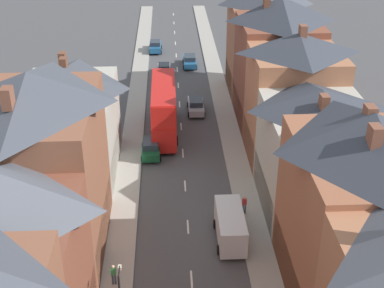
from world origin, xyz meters
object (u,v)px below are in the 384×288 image
at_px(double_decker_bus_lead, 164,108).
at_px(car_mid_black, 190,61).
at_px(car_near_blue, 164,69).
at_px(delivery_van, 230,225).
at_px(car_parked_left_b, 155,46).
at_px(pedestrian_mid_left, 114,274).
at_px(pedestrian_mid_right, 244,204).
at_px(car_near_silver, 151,147).
at_px(car_parked_right_a, 196,105).

bearing_deg(double_decker_bus_lead, car_mid_black, 79.99).
distance_m(car_near_blue, delivery_van, 35.96).
height_order(double_decker_bus_lead, car_mid_black, double_decker_bus_lead).
bearing_deg(car_parked_left_b, pedestrian_mid_left, -92.44).
distance_m(car_parked_left_b, pedestrian_mid_right, 43.22).
distance_m(double_decker_bus_lead, pedestrian_mid_right, 16.65).
xyz_separation_m(pedestrian_mid_left, pedestrian_mid_right, (9.85, 7.76, 0.00)).
bearing_deg(pedestrian_mid_right, car_parked_left_b, 100.27).
bearing_deg(car_mid_black, delivery_van, -88.09).
relative_size(double_decker_bus_lead, pedestrian_mid_left, 6.71).
xyz_separation_m(car_near_blue, car_mid_black, (3.60, 3.31, 0.02)).
height_order(car_parked_left_b, pedestrian_mid_left, pedestrian_mid_left).
height_order(car_near_blue, car_mid_black, car_mid_black).
xyz_separation_m(car_mid_black, delivery_van, (1.30, -38.93, 0.51)).
relative_size(car_near_blue, car_near_silver, 0.90).
relative_size(car_near_blue, car_mid_black, 0.85).
xyz_separation_m(car_near_silver, car_mid_black, (4.90, 25.36, -0.01)).
bearing_deg(pedestrian_mid_right, car_near_silver, 126.67).
bearing_deg(car_near_blue, pedestrian_mid_left, -94.90).
bearing_deg(pedestrian_mid_left, pedestrian_mid_right, 38.23).
height_order(car_near_blue, delivery_van, delivery_van).
height_order(car_parked_left_b, delivery_van, delivery_van).
bearing_deg(double_decker_bus_lead, car_near_silver, -104.76).
bearing_deg(car_near_blue, pedestrian_mid_right, -78.81).
bearing_deg(delivery_van, car_parked_left_b, 97.72).
relative_size(car_parked_right_a, pedestrian_mid_left, 2.77).
height_order(car_parked_right_a, car_mid_black, car_parked_right_a).
height_order(double_decker_bus_lead, car_near_silver, double_decker_bus_lead).
height_order(double_decker_bus_lead, car_parked_left_b, double_decker_bus_lead).
height_order(car_near_silver, delivery_van, delivery_van).
height_order(car_near_silver, car_parked_right_a, same).
bearing_deg(car_parked_left_b, car_parked_right_a, -77.58).
distance_m(car_near_blue, car_near_silver, 22.09).
distance_m(car_near_blue, car_parked_right_a, 12.65).
xyz_separation_m(car_near_silver, pedestrian_mid_left, (-2.14, -18.11, 0.20)).
height_order(car_near_silver, pedestrian_mid_left, pedestrian_mid_left).
height_order(double_decker_bus_lead, car_near_blue, double_decker_bus_lead).
height_order(car_near_silver, pedestrian_mid_right, pedestrian_mid_right).
xyz_separation_m(car_near_silver, car_parked_right_a, (4.90, 9.92, 0.00)).
distance_m(car_near_blue, pedestrian_mid_left, 40.31).
bearing_deg(car_mid_black, car_near_blue, -137.42).
relative_size(delivery_van, pedestrian_mid_left, 3.23).
relative_size(delivery_van, pedestrian_mid_right, 3.23).
distance_m(car_near_silver, delivery_van, 14.93).
bearing_deg(car_near_silver, delivery_van, -65.44).
relative_size(car_near_silver, delivery_van, 0.81).
xyz_separation_m(double_decker_bus_lead, pedestrian_mid_right, (6.42, -15.26, -1.78)).
xyz_separation_m(double_decker_bus_lead, delivery_van, (4.91, -18.47, -1.48)).
xyz_separation_m(double_decker_bus_lead, car_parked_right_a, (3.61, 5.02, -1.98)).
xyz_separation_m(car_mid_black, pedestrian_mid_right, (2.81, -35.71, 0.21)).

